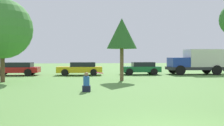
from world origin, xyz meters
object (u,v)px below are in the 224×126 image
tree_0 (2,29)px  parked_car_red (17,68)px  tree_1 (122,34)px  parked_car_yellow (81,68)px  bystander_sitting (86,84)px  frisbee (100,73)px  parked_car_green (141,68)px  delivery_truck_blue (198,61)px

tree_0 → parked_car_red: size_ratio=1.34×
tree_1 → parked_car_yellow: (-3.17, 5.94, -2.83)m
bystander_sitting → parked_car_yellow: (-0.54, 11.35, 0.26)m
tree_0 → parked_car_red: bearing=96.5°
parked_car_red → parked_car_yellow: (6.06, -0.28, 0.00)m
parked_car_red → tree_0: bearing=97.8°
frisbee → parked_car_yellow: frisbee is taller
tree_0 → parked_car_yellow: bearing=48.5°
frisbee → tree_0: 12.49m
parked_car_red → parked_car_green: bearing=-179.7°
bystander_sitting → tree_0: (-5.87, 5.32, 3.35)m
frisbee → parked_car_green: 17.36m
frisbee → parked_car_red: (-7.00, 16.82, -0.65)m
parked_car_red → tree_1: bearing=147.3°
tree_1 → frisbee: bearing=-101.8°
parked_car_green → tree_1: bearing=66.4°
parked_car_yellow → parked_car_green: 5.96m
frisbee → tree_1: size_ratio=0.05×
frisbee → bystander_sitting: frisbee is taller
tree_0 → parked_car_red: 7.06m
tree_0 → parked_car_green: tree_0 is taller
parked_car_red → frisbee: bearing=113.9°
bystander_sitting → tree_1: (2.63, 5.41, 3.08)m
parked_car_yellow → parked_car_red: bearing=-1.3°
tree_0 → delivery_truck_blue: tree_0 is taller
tree_1 → parked_car_green: tree_1 is taller
bystander_sitting → delivery_truck_blue: size_ratio=0.17×
tree_1 → delivery_truck_blue: 10.59m
tree_1 → parked_car_yellow: bearing=118.1°
frisbee → tree_0: tree_0 is taller
parked_car_yellow → tree_0: bearing=49.8°
bystander_sitting → parked_car_yellow: bearing=92.7°
bystander_sitting → delivery_truck_blue: delivery_truck_blue is taller
bystander_sitting → parked_car_red: parked_car_red is taller
parked_car_yellow → parked_car_green: parked_car_yellow is taller
frisbee → bystander_sitting: (-0.41, 5.19, -0.90)m
bystander_sitting → parked_car_yellow: size_ratio=0.23×
tree_0 → parked_car_green: (11.29, 6.10, -3.09)m
parked_car_red → parked_car_green: 12.02m
tree_1 → parked_car_green: size_ratio=1.19×
delivery_truck_blue → tree_1: bearing=35.0°
frisbee → bystander_sitting: 5.29m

